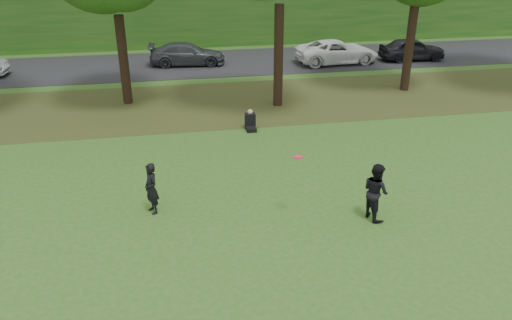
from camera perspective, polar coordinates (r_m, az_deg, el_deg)
The scene contains 9 objects.
ground at distance 12.39m, azimuth -3.22°, elevation -12.90°, with size 120.00×120.00×0.00m, color #2A581B.
leaf_litter at distance 23.99m, azimuth -7.31°, elevation 6.26°, with size 60.00×7.00×0.01m, color #483B19.
street at distance 31.68m, azimuth -8.28°, elevation 10.79°, with size 70.00×7.00×0.02m, color black.
far_hedge at distance 37.10m, azimuth -9.02°, elevation 16.71°, with size 70.00×3.00×5.00m, color #1D4D16.
player_left at distance 14.74m, azimuth -11.88°, elevation -3.21°, with size 0.57×0.37×1.56m, color black.
player_right at distance 14.53m, azimuth 13.52°, elevation -3.49°, with size 0.83×0.64×1.70m, color black.
parked_cars at distance 30.55m, azimuth -6.94°, elevation 11.70°, with size 34.84×3.63×1.41m.
frisbee at distance 13.82m, azimuth 4.82°, elevation 0.33°, with size 0.35×0.35×0.07m.
seated_person at distance 20.78m, azimuth -0.64°, elevation 4.39°, with size 0.43×0.74×0.83m.
Camera 1 is at (-1.10, -9.74, 7.58)m, focal length 35.00 mm.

